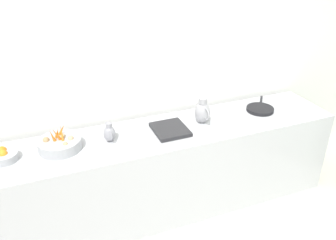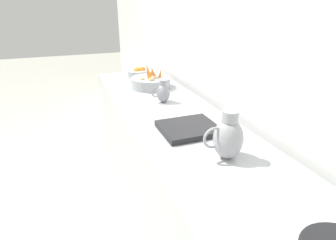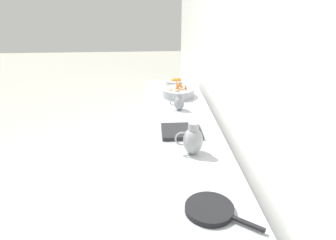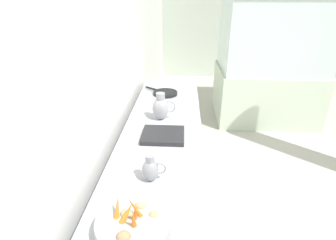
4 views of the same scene
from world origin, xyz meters
TOP-DOWN VIEW (x-y plane):
  - prep_counter at (-1.50, 0.13)m, footprint 0.68×3.31m
  - vegetable_colander at (-1.55, -0.84)m, footprint 0.36×0.36m
  - orange_bowl at (-1.54, -1.27)m, footprint 0.21×0.21m
  - metal_pitcher_tall at (-1.53, 0.48)m, footprint 0.21×0.15m
  - metal_pitcher_short at (-1.52, -0.42)m, footprint 0.15×0.11m
  - counter_sink_basin at (-1.48, 0.13)m, footprint 0.34×0.30m

SIDE VIEW (x-z plane):
  - prep_counter at x=-1.50m, z-range 0.00..0.89m
  - counter_sink_basin at x=-1.48m, z-range 0.89..0.93m
  - orange_bowl at x=-1.54m, z-range 0.88..0.98m
  - vegetable_colander at x=-1.55m, z-range 0.84..1.05m
  - metal_pitcher_short at x=-1.52m, z-range 0.88..1.06m
  - metal_pitcher_tall at x=-1.53m, z-range 0.88..1.13m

